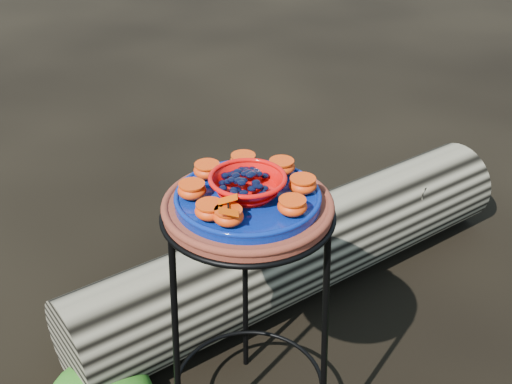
{
  "coord_description": "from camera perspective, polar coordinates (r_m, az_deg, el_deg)",
  "views": [
    {
      "loc": [
        -0.06,
        -1.23,
        1.5
      ],
      "look_at": [
        0.02,
        0.0,
        0.76
      ],
      "focal_mm": 45.0,
      "sensor_mm": 36.0,
      "label": 1
    }
  ],
  "objects": [
    {
      "name": "red_bowl",
      "position": [
        1.43,
        -0.74,
        0.58
      ],
      "size": [
        0.16,
        0.16,
        0.05
      ],
      "primitive_type": null,
      "color": "red",
      "rests_on": "cobalt_plate"
    },
    {
      "name": "orange_half_5",
      "position": [
        1.5,
        -4.36,
        1.92
      ],
      "size": [
        0.06,
        0.06,
        0.04
      ],
      "primitive_type": "ellipsoid",
      "color": "red",
      "rests_on": "cobalt_plate"
    },
    {
      "name": "driftwood_log",
      "position": [
        2.27,
        3.89,
        -5.18
      ],
      "size": [
        1.69,
        1.29,
        0.32
      ],
      "primitive_type": null,
      "rotation": [
        0.0,
        0.0,
        0.56
      ],
      "color": "black",
      "rests_on": "ground"
    },
    {
      "name": "glass_gems",
      "position": [
        1.41,
        -0.75,
        1.77
      ],
      "size": [
        0.13,
        0.13,
        0.02
      ],
      "primitive_type": null,
      "color": "black",
      "rests_on": "red_bowl"
    },
    {
      "name": "orange_half_7",
      "position": [
        1.35,
        -4.13,
        -1.67
      ],
      "size": [
        0.06,
        0.06,
        0.04
      ],
      "primitive_type": "ellipsoid",
      "color": "red",
      "rests_on": "cobalt_plate"
    },
    {
      "name": "foliage_back",
      "position": [
        2.22,
        -2.51,
        -9.2
      ],
      "size": [
        0.27,
        0.27,
        0.14
      ],
      "primitive_type": "ellipsoid",
      "color": "#206215",
      "rests_on": "ground"
    },
    {
      "name": "orange_half_2",
      "position": [
        1.44,
        4.16,
        0.64
      ],
      "size": [
        0.06,
        0.06,
        0.04
      ],
      "primitive_type": "ellipsoid",
      "color": "red",
      "rests_on": "cobalt_plate"
    },
    {
      "name": "orange_half_6",
      "position": [
        1.42,
        -5.71,
        0.15
      ],
      "size": [
        0.06,
        0.06,
        0.04
      ],
      "primitive_type": "ellipsoid",
      "color": "red",
      "rests_on": "cobalt_plate"
    },
    {
      "name": "orange_half_3",
      "position": [
        1.51,
        2.28,
        2.24
      ],
      "size": [
        0.06,
        0.06,
        0.04
      ],
      "primitive_type": "ellipsoid",
      "color": "red",
      "rests_on": "cobalt_plate"
    },
    {
      "name": "terracotta_saucer",
      "position": [
        1.46,
        -0.73,
        -1.47
      ],
      "size": [
        0.38,
        0.38,
        0.03
      ],
      "primitive_type": "cylinder",
      "color": "#562911",
      "rests_on": "plant_stand"
    },
    {
      "name": "orange_half_1",
      "position": [
        1.36,
        3.24,
        -1.29
      ],
      "size": [
        0.06,
        0.06,
        0.04
      ],
      "primitive_type": "ellipsoid",
      "color": "red",
      "rests_on": "cobalt_plate"
    },
    {
      "name": "orange_half_4",
      "position": [
        1.54,
        -1.14,
        2.74
      ],
      "size": [
        0.06,
        0.06,
        0.04
      ],
      "primitive_type": "ellipsoid",
      "color": "red",
      "rests_on": "cobalt_plate"
    },
    {
      "name": "butterfly",
      "position": [
        1.32,
        -2.49,
        -1.26
      ],
      "size": [
        0.09,
        0.06,
        0.02
      ],
      "primitive_type": null,
      "rotation": [
        0.0,
        0.0,
        0.0
      ],
      "color": "#D13C00",
      "rests_on": "orange_half_0"
    },
    {
      "name": "plant_stand",
      "position": [
        1.68,
        -0.64,
        -12.04
      ],
      "size": [
        0.44,
        0.44,
        0.7
      ],
      "primitive_type": null,
      "color": "black",
      "rests_on": "ground"
    },
    {
      "name": "cobalt_plate",
      "position": [
        1.44,
        -0.73,
        -0.58
      ],
      "size": [
        0.33,
        0.33,
        0.02
      ],
      "primitive_type": "cylinder",
      "color": "#071553",
      "rests_on": "terracotta_saucer"
    },
    {
      "name": "orange_half_0",
      "position": [
        1.33,
        -2.47,
        -2.18
      ],
      "size": [
        0.06,
        0.06,
        0.04
      ],
      "primitive_type": "ellipsoid",
      "color": "red",
      "rests_on": "cobalt_plate"
    }
  ]
}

